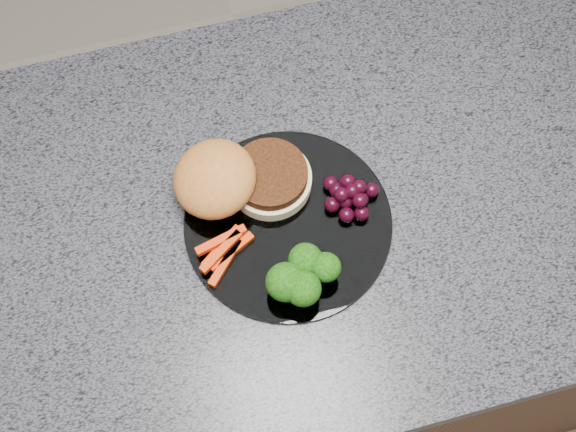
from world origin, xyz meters
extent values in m
plane|color=gray|center=(0.00, 0.00, 0.00)|extent=(4.00, 4.00, 0.00)
cube|color=#52321C|center=(0.00, 0.00, 0.43)|extent=(1.20, 0.60, 0.86)
cube|color=#4A4B54|center=(0.00, 0.00, 0.88)|extent=(1.20, 0.60, 0.04)
cylinder|color=white|center=(-0.11, -0.02, 0.90)|extent=(0.26, 0.26, 0.01)
cylinder|color=beige|center=(-0.12, 0.04, 0.92)|extent=(0.12, 0.12, 0.02)
cylinder|color=#48230D|center=(-0.12, 0.04, 0.93)|extent=(0.11, 0.11, 0.02)
ellipsoid|color=#B8682E|center=(-0.19, 0.04, 0.93)|extent=(0.12, 0.12, 0.06)
cube|color=red|center=(-0.20, -0.03, 0.91)|extent=(0.06, 0.05, 0.01)
cube|color=red|center=(-0.19, -0.04, 0.91)|extent=(0.06, 0.04, 0.01)
cube|color=red|center=(-0.20, -0.05, 0.91)|extent=(0.05, 0.06, 0.01)
cube|color=red|center=(-0.20, -0.03, 0.92)|extent=(0.07, 0.03, 0.01)
cube|color=red|center=(-0.20, -0.04, 0.92)|extent=(0.06, 0.05, 0.01)
cylinder|color=olive|center=(-0.14, -0.11, 0.92)|extent=(0.02, 0.02, 0.02)
ellipsoid|color=#113907|center=(-0.14, -0.11, 0.94)|extent=(0.05, 0.05, 0.04)
cylinder|color=olive|center=(-0.11, -0.09, 0.92)|extent=(0.01, 0.01, 0.02)
ellipsoid|color=#113907|center=(-0.11, -0.09, 0.94)|extent=(0.04, 0.04, 0.04)
cylinder|color=olive|center=(-0.12, -0.12, 0.92)|extent=(0.02, 0.02, 0.02)
ellipsoid|color=#113907|center=(-0.12, -0.12, 0.94)|extent=(0.04, 0.04, 0.04)
cylinder|color=olive|center=(-0.09, -0.10, 0.92)|extent=(0.01, 0.01, 0.02)
ellipsoid|color=#113907|center=(-0.09, -0.10, 0.94)|extent=(0.04, 0.04, 0.03)
sphere|color=black|center=(-0.04, -0.02, 0.92)|extent=(0.02, 0.02, 0.02)
sphere|color=black|center=(-0.02, -0.02, 0.92)|extent=(0.02, 0.02, 0.02)
sphere|color=black|center=(-0.02, 0.00, 0.92)|extent=(0.02, 0.02, 0.02)
sphere|color=black|center=(-0.04, 0.00, 0.92)|extent=(0.02, 0.02, 0.02)
sphere|color=black|center=(-0.05, -0.02, 0.92)|extent=(0.02, 0.02, 0.02)
sphere|color=black|center=(-0.04, -0.03, 0.92)|extent=(0.02, 0.02, 0.02)
sphere|color=black|center=(-0.02, -0.04, 0.92)|extent=(0.02, 0.02, 0.02)
sphere|color=black|center=(0.00, -0.01, 0.92)|extent=(0.02, 0.02, 0.02)
sphere|color=black|center=(-0.05, 0.01, 0.92)|extent=(0.02, 0.02, 0.02)
sphere|color=black|center=(-0.03, -0.01, 0.93)|extent=(0.02, 0.02, 0.02)
sphere|color=black|center=(-0.04, -0.01, 0.93)|extent=(0.02, 0.02, 0.02)
sphere|color=black|center=(-0.02, -0.03, 0.93)|extent=(0.02, 0.02, 0.02)
sphere|color=black|center=(-0.03, 0.00, 0.93)|extent=(0.02, 0.02, 0.02)
sphere|color=black|center=(-0.02, -0.01, 0.93)|extent=(0.02, 0.02, 0.02)
camera|label=1|loc=(-0.21, -0.40, 1.82)|focal=50.00mm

